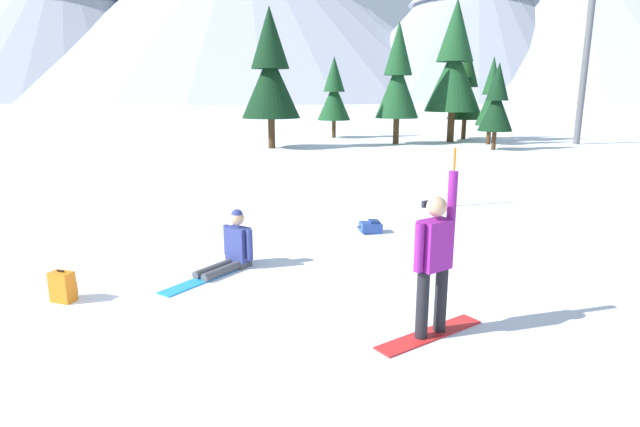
# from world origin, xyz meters

# --- Properties ---
(ground_plane) EXTENTS (800.00, 800.00, 0.00)m
(ground_plane) POSITION_xyz_m (0.00, 0.00, 0.00)
(ground_plane) COLOR white
(snowboarder_foreground) EXTENTS (1.45, 1.17, 2.01)m
(snowboarder_foreground) POSITION_xyz_m (3.50, 0.10, 0.95)
(snowboarder_foreground) COLOR red
(snowboarder_foreground) RESTS_ON ground_plane
(snowboarder_midground) EXTENTS (1.28, 1.66, 1.00)m
(snowboarder_midground) POSITION_xyz_m (0.60, 2.49, 0.35)
(snowboarder_midground) COLOR #4C4C51
(snowboarder_midground) RESTS_ON ground_plane
(backpack_orange) EXTENTS (0.36, 0.33, 0.47)m
(backpack_orange) POSITION_xyz_m (-1.54, 1.06, 0.21)
(backpack_orange) COLOR orange
(backpack_orange) RESTS_ON ground_plane
(backpack_blue) EXTENTS (0.55, 0.41, 0.28)m
(backpack_blue) POSITION_xyz_m (3.12, 4.86, 0.13)
(backpack_blue) COLOR #2D4C9E
(backpack_blue) RESTS_ON ground_plane
(trail_marker_pole) EXTENTS (0.06, 0.06, 1.53)m
(trail_marker_pole) POSITION_xyz_m (5.45, 7.55, 0.76)
(trail_marker_pole) COLOR orange
(trail_marker_pole) RESTS_ON ground_plane
(pine_tree_slender) EXTENTS (2.15, 2.15, 5.17)m
(pine_tree_slender) POSITION_xyz_m (2.43, 28.52, 2.82)
(pine_tree_slender) COLOR #472D19
(pine_tree_slender) RESTS_ON ground_plane
(pine_tree_tall) EXTENTS (1.75, 1.75, 4.40)m
(pine_tree_tall) POSITION_xyz_m (10.68, 21.28, 2.40)
(pine_tree_tall) COLOR #472D19
(pine_tree_tall) RESTS_ON ground_plane
(pine_tree_leaning) EXTENTS (2.46, 2.46, 6.74)m
(pine_tree_leaning) POSITION_xyz_m (5.98, 24.22, 3.67)
(pine_tree_leaning) COLOR #472D19
(pine_tree_leaning) RESTS_ON ground_plane
(pine_tree_short) EXTENTS (1.62, 1.62, 4.88)m
(pine_tree_short) POSITION_xyz_m (11.28, 24.23, 2.66)
(pine_tree_short) COLOR #472D19
(pine_tree_short) RESTS_ON ground_plane
(pine_tree_young) EXTENTS (2.22, 2.22, 5.66)m
(pine_tree_young) POSITION_xyz_m (10.70, 27.62, 3.09)
(pine_tree_young) COLOR #472D19
(pine_tree_young) RESTS_ON ground_plane
(pine_tree_twin) EXTENTS (3.28, 3.28, 8.17)m
(pine_tree_twin) POSITION_xyz_m (9.43, 25.69, 4.45)
(pine_tree_twin) COLOR #472D19
(pine_tree_twin) RESTS_ON ground_plane
(pine_tree_broad) EXTENTS (3.07, 3.07, 7.20)m
(pine_tree_broad) POSITION_xyz_m (-0.91, 21.89, 3.93)
(pine_tree_broad) COLOR #472D19
(pine_tree_broad) RESTS_ON ground_plane
(ski_lift_tower) EXTENTS (3.83, 0.36, 10.71)m
(ski_lift_tower) POSITION_xyz_m (16.39, 24.42, 6.18)
(ski_lift_tower) COLOR #595B60
(ski_lift_tower) RESTS_ON ground_plane
(peak_north_spur) EXTENTS (110.68, 110.68, 54.32)m
(peak_north_spur) POSITION_xyz_m (-88.88, 182.36, 28.38)
(peak_north_spur) COLOR #9EA3B2
(peak_north_spur) RESTS_ON ground_plane
(peak_central_summit) EXTENTS (179.39, 179.39, 69.00)m
(peak_central_summit) POSITION_xyz_m (-30.85, 202.92, 36.05)
(peak_central_summit) COLOR #B2B7C6
(peak_central_summit) RESTS_ON ground_plane
(peak_east_ridge) EXTENTS (93.60, 93.60, 50.73)m
(peak_east_ridge) POSITION_xyz_m (48.16, 172.16, 26.50)
(peak_east_ridge) COLOR #8C93A3
(peak_east_ridge) RESTS_ON ground_plane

